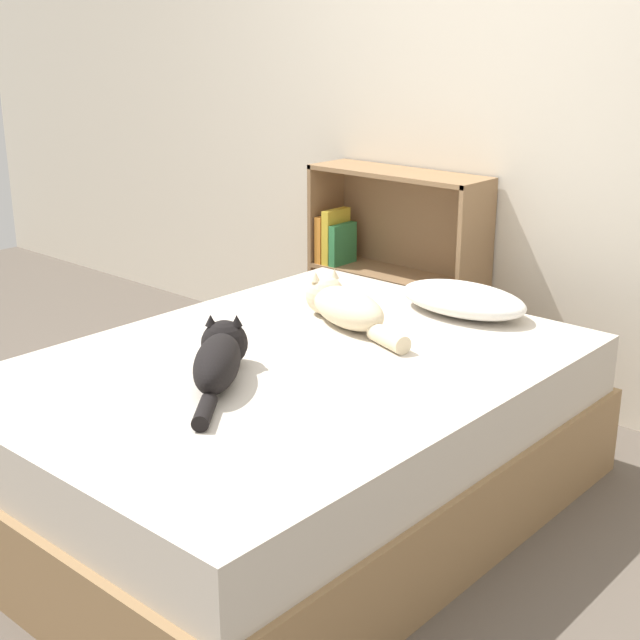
# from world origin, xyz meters

# --- Properties ---
(ground_plane) EXTENTS (8.00, 8.00, 0.00)m
(ground_plane) POSITION_xyz_m (0.00, 0.00, 0.00)
(ground_plane) COLOR brown
(wall_back) EXTENTS (8.00, 0.06, 2.50)m
(wall_back) POSITION_xyz_m (0.00, 1.35, 1.25)
(wall_back) COLOR silver
(wall_back) RESTS_ON ground_plane
(bed) EXTENTS (1.41, 1.91, 0.52)m
(bed) POSITION_xyz_m (0.00, 0.00, 0.25)
(bed) COLOR #99754C
(bed) RESTS_ON ground_plane
(pillow) EXTENTS (0.50, 0.29, 0.11)m
(pillow) POSITION_xyz_m (0.14, 0.78, 0.57)
(pillow) COLOR white
(pillow) RESTS_ON bed
(cat_light) EXTENTS (0.56, 0.28, 0.17)m
(cat_light) POSITION_xyz_m (-0.11, 0.39, 0.58)
(cat_light) COLOR beige
(cat_light) RESTS_ON bed
(cat_dark) EXTENTS (0.40, 0.46, 0.17)m
(cat_dark) POSITION_xyz_m (-0.05, -0.26, 0.59)
(cat_dark) COLOR black
(cat_dark) RESTS_ON bed
(bookshelf) EXTENTS (0.83, 0.26, 0.93)m
(bookshelf) POSITION_xyz_m (-0.50, 1.22, 0.48)
(bookshelf) COLOR #8E6B47
(bookshelf) RESTS_ON ground_plane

